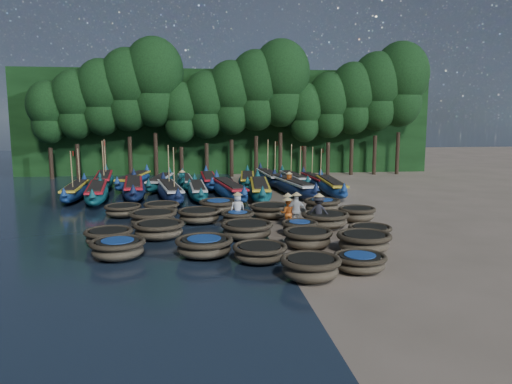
{
  "coord_description": "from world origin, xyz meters",
  "views": [
    {
      "loc": [
        -3.35,
        -26.17,
        5.56
      ],
      "look_at": [
        0.11,
        1.68,
        1.3
      ],
      "focal_mm": 35.0,
      "sensor_mm": 36.0,
      "label": 1
    }
  ],
  "objects": [
    {
      "name": "coracle_4",
      "position": [
        2.51,
        -9.39,
        0.37
      ],
      "size": [
        2.39,
        2.39,
        0.65
      ],
      "rotation": [
        0.0,
        0.0,
        0.42
      ],
      "color": "brown",
      "rests_on": "ground"
    },
    {
      "name": "tree_2",
      "position": [
        -11.4,
        20.0,
        7.32
      ],
      "size": [
        4.51,
        4.51,
        10.63
      ],
      "color": "black",
      "rests_on": "ground"
    },
    {
      "name": "tree_9",
      "position": [
        4.7,
        20.0,
        8.67
      ],
      "size": [
        5.34,
        5.34,
        12.58
      ],
      "color": "black",
      "rests_on": "ground"
    },
    {
      "name": "coracle_16",
      "position": [
        -3.15,
        -0.33,
        0.43
      ],
      "size": [
        2.5,
        2.5,
        0.75
      ],
      "rotation": [
        0.0,
        0.0,
        -0.22
      ],
      "color": "brown",
      "rests_on": "ground"
    },
    {
      "name": "tree_5",
      "position": [
        -4.5,
        20.0,
        5.97
      ],
      "size": [
        3.68,
        3.68,
        8.68
      ],
      "color": "black",
      "rests_on": "ground"
    },
    {
      "name": "long_boat_13",
      "position": [
        -2.23,
        13.07,
        0.54
      ],
      "size": [
        1.66,
        8.07,
        1.42
      ],
      "rotation": [
        0.0,
        0.0,
        0.03
      ],
      "color": "navy",
      "rests_on": "ground"
    },
    {
      "name": "long_boat_8",
      "position": [
        6.41,
        8.48,
        0.57
      ],
      "size": [
        2.04,
        8.52,
        1.5
      ],
      "rotation": [
        0.0,
        0.0,
        -0.07
      ],
      "color": "navy",
      "rests_on": "ground"
    },
    {
      "name": "long_boat_3",
      "position": [
        -5.01,
        7.48,
        0.57
      ],
      "size": [
        2.84,
        8.41,
        3.62
      ],
      "rotation": [
        0.0,
        0.0,
        0.17
      ],
      "color": "#10163C",
      "rests_on": "ground"
    },
    {
      "name": "coracle_9",
      "position": [
        3.49,
        -7.0,
        0.49
      ],
      "size": [
        2.62,
        2.62,
        0.85
      ],
      "rotation": [
        0.0,
        0.0,
        -0.33
      ],
      "color": "brown",
      "rests_on": "ground"
    },
    {
      "name": "coracle_10",
      "position": [
        -7.09,
        -4.54,
        0.43
      ],
      "size": [
        2.09,
        2.09,
        0.74
      ],
      "rotation": [
        0.0,
        0.0,
        -0.05
      ],
      "color": "brown",
      "rests_on": "ground"
    },
    {
      "name": "tree_12",
      "position": [
        11.6,
        20.0,
        7.32
      ],
      "size": [
        4.51,
        4.51,
        10.63
      ],
      "color": "black",
      "rests_on": "ground"
    },
    {
      "name": "tree_11",
      "position": [
        9.3,
        20.0,
        6.65
      ],
      "size": [
        4.09,
        4.09,
        9.65
      ],
      "color": "black",
      "rests_on": "ground"
    },
    {
      "name": "long_boat_9",
      "position": [
        -10.45,
        13.91,
        0.6
      ],
      "size": [
        2.56,
        8.8,
        3.76
      ],
      "rotation": [
        0.0,
        0.0,
        0.12
      ],
      "color": "#0D4A4D",
      "rests_on": "ground"
    },
    {
      "name": "coracle_5",
      "position": [
        -6.39,
        -6.66,
        0.45
      ],
      "size": [
        2.19,
        2.19,
        0.79
      ],
      "rotation": [
        0.0,
        0.0,
        -0.03
      ],
      "color": "brown",
      "rests_on": "ground"
    },
    {
      "name": "fisherman_3",
      "position": [
        2.77,
        -2.33,
        0.89
      ],
      "size": [
        1.25,
        0.95,
        1.9
      ],
      "rotation": [
        0.0,
        0.0,
        2.81
      ],
      "color": "black",
      "rests_on": "ground"
    },
    {
      "name": "long_boat_6",
      "position": [
        1.05,
        7.21,
        0.61
      ],
      "size": [
        2.41,
        9.12,
        1.61
      ],
      "rotation": [
        0.0,
        0.0,
        -0.09
      ],
      "color": "#0D4A4D",
      "rests_on": "ground"
    },
    {
      "name": "long_boat_0",
      "position": [
        -11.43,
        8.69,
        0.53
      ],
      "size": [
        1.74,
        7.89,
        3.35
      ],
      "rotation": [
        0.0,
        0.0,
        0.05
      ],
      "color": "navy",
      "rests_on": "ground"
    },
    {
      "name": "fisherman_5",
      "position": [
        -4.25,
        10.09,
        0.86
      ],
      "size": [
        0.71,
        1.58,
        1.84
      ],
      "rotation": [
        0.0,
        0.0,
        4.87
      ],
      "color": "#176064",
      "rests_on": "ground"
    },
    {
      "name": "coracle_21",
      "position": [
        -5.23,
        1.85,
        0.44
      ],
      "size": [
        2.0,
        2.0,
        0.76
      ],
      "rotation": [
        0.0,
        0.0,
        -0.08
      ],
      "color": "brown",
      "rests_on": "ground"
    },
    {
      "name": "coracle_14",
      "position": [
        4.52,
        -4.86,
        0.37
      ],
      "size": [
        2.1,
        2.1,
        0.65
      ],
      "rotation": [
        0.0,
        0.0,
        -0.14
      ],
      "color": "brown",
      "rests_on": "ground"
    },
    {
      "name": "tree_6",
      "position": [
        -2.2,
        20.0,
        6.65
      ],
      "size": [
        4.09,
        4.09,
        9.65
      ],
      "color": "black",
      "rests_on": "ground"
    },
    {
      "name": "long_boat_15",
      "position": [
        2.77,
        14.06,
        0.58
      ],
      "size": [
        1.98,
        8.56,
        3.64
      ],
      "rotation": [
        0.0,
        0.0,
        0.06
      ],
      "color": "#10163C",
      "rests_on": "ground"
    },
    {
      "name": "coracle_18",
      "position": [
        3.12,
        -2.28,
        0.45
      ],
      "size": [
        2.77,
        2.77,
        0.79
      ],
      "rotation": [
        0.0,
        0.0,
        0.28
      ],
      "color": "brown",
      "rests_on": "ground"
    },
    {
      "name": "long_boat_17",
      "position": [
        6.17,
        12.42,
        0.5
      ],
      "size": [
        1.59,
        7.35,
        3.13
      ],
      "rotation": [
        0.0,
        0.0,
        0.04
      ],
      "color": "#10163C",
      "rests_on": "ground"
    },
    {
      "name": "long_boat_14",
      "position": [
        0.82,
        12.89,
        0.54
      ],
      "size": [
        2.23,
        8.05,
        1.42
      ],
      "rotation": [
        0.0,
        0.0,
        -0.11
      ],
      "color": "#0D4A4D",
      "rests_on": "ground"
    },
    {
      "name": "long_boat_12",
      "position": [
        -4.05,
        12.95,
        0.49
      ],
      "size": [
        1.91,
        7.22,
        1.28
      ],
      "rotation": [
        0.0,
        0.0,
        0.09
      ],
      "color": "#0D4A4D",
      "rests_on": "ground"
    },
    {
      "name": "coracle_8",
      "position": [
        1.37,
        -5.98,
        0.46
      ],
      "size": [
        2.33,
        2.33,
        0.81
      ],
      "rotation": [
        0.0,
        0.0,
        0.22
      ],
      "color": "brown",
      "rests_on": "ground"
    },
    {
      "name": "coracle_3",
      "position": [
        0.52,
        -10.12,
        0.48
      ],
      "size": [
        2.12,
        2.12,
        0.83
      ],
      "rotation": [
        0.0,
        0.0,
        -0.02
      ],
      "color": "brown",
      "rests_on": "ground"
    },
    {
      "name": "long_boat_16",
      "position": [
        4.68,
        13.41,
        0.52
      ],
      "size": [
        2.0,
        7.69,
        3.28
      ],
      "rotation": [
        0.0,
        0.0,
        0.09
      ],
      "color": "#0D4A4D",
      "rests_on": "ground"
    },
    {
      "name": "long_boat_11",
      "position": [
        -5.99,
        12.6,
        0.53
      ],
      "size": [
        2.49,
        7.83,
        1.39
      ],
      "rotation": [
        0.0,
        0.0,
        -0.15
      ],
      "color": "#0D4A4D",
      "rests_on": "ground"
    },
    {
      "name": "foliage_wall",
      "position": [
        0.0,
        23.5,
        5.0
      ],
      "size": [
        40.0,
        3.0,
        10.0
      ],
      "primitive_type": "cube",
      "color": "black",
      "rests_on": "ground"
    },
    {
      "name": "tree_10",
      "position": [
        7.0,
        20.0,
        5.97
      ],
      "size": [
        3.68,
        3.68,
        8.68
      ],
      "color": "black",
      "rests_on": "ground"
    },
    {
      "name": "coracle_19",
      "position": [
        5.19,
        -1.01,
        0.45
      ],
      "size": [
        2.19,
        2.19,
        0.79
      ],
      "rotation": [
        0.0,
        0.0,
        0.24
      ],
      "color": "brown",
      "rests_on": "ground"
    },
    {
      "name": "tree_1",
      "position": [
        -13.7,
        20.0,
        6.65
      ],
      "size": [
        4.09,
        4.09,
        9.65
      ],
      "color": "black",
      "rests_on": "ground"
    },
    {
      "name": "coracle_12",
      "position": [
        -1.01,
        -4.03,
        0.44
      ],
      "size": [
        2.39,
        2.39,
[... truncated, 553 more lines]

